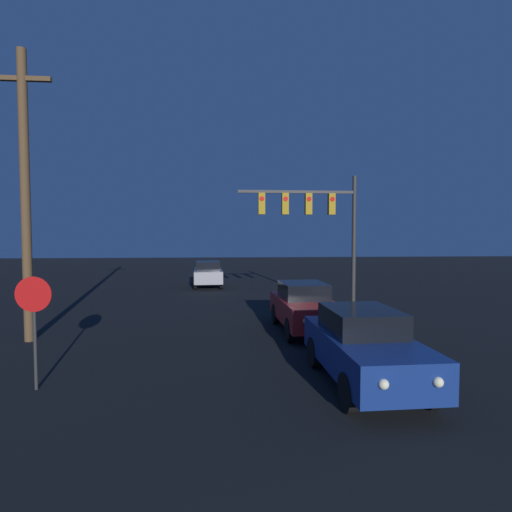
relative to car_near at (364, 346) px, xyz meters
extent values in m
cube|color=navy|center=(0.00, -0.04, -0.11)|extent=(1.81, 4.21, 0.75)
cube|color=black|center=(0.00, 0.17, 0.53)|extent=(1.51, 1.94, 0.53)
cylinder|color=black|center=(0.82, -1.32, -0.49)|extent=(0.20, 0.74, 0.74)
cylinder|color=black|center=(-0.77, -1.35, -0.49)|extent=(0.20, 0.74, 0.74)
cylinder|color=black|center=(0.77, 1.27, -0.49)|extent=(0.20, 0.74, 0.74)
cylinder|color=black|center=(-0.82, 1.24, -0.49)|extent=(0.20, 0.74, 0.74)
sphere|color=#F9EFC6|center=(0.52, -2.14, -0.03)|extent=(0.18, 0.18, 0.18)
sphere|color=#F9EFC6|center=(-0.43, -2.16, -0.03)|extent=(0.18, 0.18, 0.18)
cube|color=#B21E1E|center=(-0.31, 4.94, -0.11)|extent=(1.90, 4.24, 0.75)
cube|color=black|center=(-0.32, 5.15, 0.53)|extent=(1.54, 1.97, 0.53)
cylinder|color=black|center=(0.54, 3.68, -0.49)|extent=(0.22, 0.74, 0.74)
cylinder|color=black|center=(-1.05, 3.61, -0.49)|extent=(0.22, 0.74, 0.74)
cylinder|color=black|center=(0.43, 6.27, -0.49)|extent=(0.22, 0.74, 0.74)
cylinder|color=black|center=(-1.16, 6.20, -0.49)|extent=(0.22, 0.74, 0.74)
sphere|color=#F9EFC6|center=(0.25, 2.85, -0.03)|extent=(0.18, 0.18, 0.18)
sphere|color=#F9EFC6|center=(-0.70, 2.81, -0.03)|extent=(0.18, 0.18, 0.18)
cube|color=#99999E|center=(-4.11, 17.34, -0.11)|extent=(1.97, 4.27, 0.75)
cube|color=black|center=(-4.09, 17.13, 0.53)|extent=(1.57, 1.99, 0.53)
cylinder|color=black|center=(-4.97, 18.59, -0.49)|extent=(0.23, 0.75, 0.74)
cylinder|color=black|center=(-3.39, 18.68, -0.49)|extent=(0.23, 0.75, 0.74)
cylinder|color=black|center=(-4.82, 16.00, -0.49)|extent=(0.23, 0.75, 0.74)
cylinder|color=black|center=(-3.24, 16.10, -0.49)|extent=(0.23, 0.75, 0.74)
sphere|color=#F9EFC6|center=(-4.70, 19.42, -0.03)|extent=(0.18, 0.18, 0.18)
sphere|color=#F9EFC6|center=(-3.75, 19.47, -0.03)|extent=(0.18, 0.18, 0.18)
cylinder|color=#2D2D2D|center=(2.53, 8.39, 2.07)|extent=(0.18, 0.18, 5.84)
cube|color=#2D2D2D|center=(0.03, 8.39, 4.28)|extent=(5.00, 0.12, 0.12)
cube|color=#A57F14|center=(1.53, 8.39, 3.77)|extent=(0.28, 0.28, 0.90)
cylinder|color=red|center=(1.53, 8.24, 3.98)|extent=(0.20, 0.02, 0.20)
cube|color=#A57F14|center=(0.53, 8.39, 3.77)|extent=(0.28, 0.28, 0.90)
cylinder|color=red|center=(0.53, 8.24, 3.98)|extent=(0.20, 0.02, 0.20)
cube|color=#A57F14|center=(-0.47, 8.39, 3.77)|extent=(0.28, 0.28, 0.90)
cylinder|color=red|center=(-0.47, 8.24, 3.98)|extent=(0.20, 0.02, 0.20)
cube|color=#A57F14|center=(-1.47, 8.39, 3.77)|extent=(0.28, 0.28, 0.90)
cylinder|color=red|center=(-1.47, 8.24, 3.98)|extent=(0.20, 0.02, 0.20)
cylinder|color=#2D2D2D|center=(-7.04, 0.25, 0.35)|extent=(0.07, 0.07, 2.42)
cylinder|color=red|center=(-7.04, 0.23, 1.19)|extent=(0.75, 0.03, 0.75)
cylinder|color=brown|center=(-9.10, 4.35, 3.59)|extent=(0.28, 0.28, 8.89)
cube|color=brown|center=(-9.10, 4.35, 7.15)|extent=(1.70, 0.14, 0.14)
camera|label=1|loc=(-3.04, -8.43, 2.41)|focal=28.00mm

